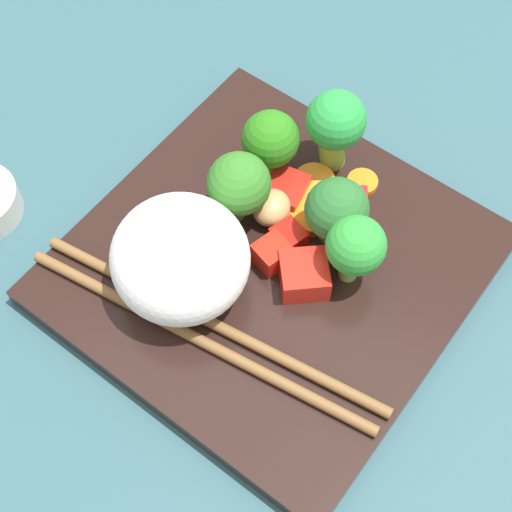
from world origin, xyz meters
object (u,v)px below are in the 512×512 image
object	(u,v)px
chopstick_pair	(207,332)
broccoli_floret_1	(336,124)
carrot_slice_0	(310,213)
square_plate	(271,266)
rice_mound	(180,258)

from	to	relation	value
chopstick_pair	broccoli_floret_1	bearing A→B (deg)	86.99
broccoli_floret_1	carrot_slice_0	bearing A→B (deg)	-161.02
square_plate	chopstick_pair	distance (cm)	6.87
square_plate	rice_mound	xyz separation A→B (cm)	(-4.98, 3.30, 4.14)
square_plate	chopstick_pair	size ratio (longest dim) A/B	1.00
broccoli_floret_1	carrot_slice_0	distance (cm)	6.25
broccoli_floret_1	chopstick_pair	world-z (taller)	broccoli_floret_1
broccoli_floret_1	carrot_slice_0	xyz separation A→B (cm)	(-4.60, -1.58, -3.92)
rice_mound	broccoli_floret_1	bearing A→B (deg)	-6.32
square_plate	chopstick_pair	bearing A→B (deg)	-178.38
rice_mound	broccoli_floret_1	xyz separation A→B (cm)	(13.95, -1.54, 0.87)
square_plate	rice_mound	size ratio (longest dim) A/B	2.80
square_plate	chopstick_pair	world-z (taller)	chopstick_pair
square_plate	broccoli_floret_1	bearing A→B (deg)	11.05
chopstick_pair	rice_mound	bearing A→B (deg)	142.60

